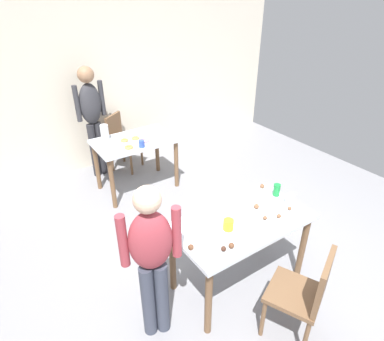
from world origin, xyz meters
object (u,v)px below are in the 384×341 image
(dining_table_near, at_px, (241,229))
(person_girl_near, at_px, (152,254))
(mixing_bowl, at_px, (240,203))
(soda_can, at_px, (277,190))
(dining_table_far, at_px, (135,147))
(pitcher_far, at_px, (105,133))
(chair_far_table, at_px, (121,139))
(person_adult_far, at_px, (92,113))
(chair_near_table, at_px, (306,292))

(dining_table_near, bearing_deg, person_girl_near, -178.64)
(mixing_bowl, bearing_deg, soda_can, -9.10)
(dining_table_far, xyz_separation_m, mixing_bowl, (0.16, -1.95, 0.15))
(person_girl_near, distance_m, pitcher_far, 2.41)
(dining_table_near, xyz_separation_m, pitcher_far, (-0.36, 2.33, 0.21))
(dining_table_near, xyz_separation_m, mixing_bowl, (0.13, 0.18, 0.14))
(chair_far_table, distance_m, person_adult_far, 0.63)
(soda_can, bearing_deg, person_girl_near, -174.79)
(dining_table_near, height_order, dining_table_far, same)
(dining_table_far, height_order, soda_can, soda_can)
(chair_far_table, distance_m, mixing_bowl, 2.65)
(person_girl_near, relative_size, pitcher_far, 6.68)
(soda_can, distance_m, pitcher_far, 2.39)
(mixing_bowl, height_order, pitcher_far, pitcher_far)
(dining_table_near, xyz_separation_m, chair_near_table, (0.04, -0.71, -0.15))
(mixing_bowl, bearing_deg, person_girl_near, -169.19)
(dining_table_near, relative_size, person_adult_far, 0.76)
(mixing_bowl, relative_size, pitcher_far, 0.86)
(dining_table_far, xyz_separation_m, chair_far_table, (0.07, 0.69, -0.14))
(mixing_bowl, distance_m, soda_can, 0.42)
(person_girl_near, distance_m, soda_can, 1.45)
(chair_near_table, xyz_separation_m, person_adult_far, (-0.39, 3.52, 0.49))
(dining_table_near, xyz_separation_m, soda_can, (0.54, 0.11, 0.17))
(person_girl_near, bearing_deg, chair_far_table, 71.66)
(dining_table_far, height_order, chair_near_table, chair_near_table)
(dining_table_far, bearing_deg, person_adult_far, 114.61)
(dining_table_far, bearing_deg, person_girl_near, -112.03)
(person_girl_near, distance_m, mixing_bowl, 1.05)
(dining_table_far, height_order, person_girl_near, person_girl_near)
(dining_table_far, distance_m, chair_far_table, 0.70)
(dining_table_far, relative_size, person_adult_far, 0.66)
(chair_near_table, distance_m, chair_far_table, 3.52)
(chair_near_table, bearing_deg, soda_can, 58.78)
(chair_near_table, relative_size, chair_far_table, 1.00)
(chair_far_table, relative_size, mixing_bowl, 4.76)
(soda_can, bearing_deg, dining_table_near, -168.44)
(person_adult_far, distance_m, pitcher_far, 0.50)
(person_adult_far, bearing_deg, dining_table_near, -82.91)
(person_girl_near, relative_size, mixing_bowl, 7.77)
(dining_table_far, bearing_deg, dining_table_near, -89.06)
(person_girl_near, height_order, soda_can, person_girl_near)
(dining_table_far, bearing_deg, mixing_bowl, -85.25)
(pitcher_far, bearing_deg, chair_near_table, -82.47)
(soda_can, relative_size, pitcher_far, 0.57)
(person_adult_far, relative_size, mixing_bowl, 8.93)
(mixing_bowl, bearing_deg, chair_near_table, -95.53)
(person_girl_near, height_order, pitcher_far, person_girl_near)
(chair_near_table, relative_size, person_adult_far, 0.53)
(person_adult_far, bearing_deg, dining_table_far, -65.39)
(person_girl_near, bearing_deg, dining_table_far, 67.97)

